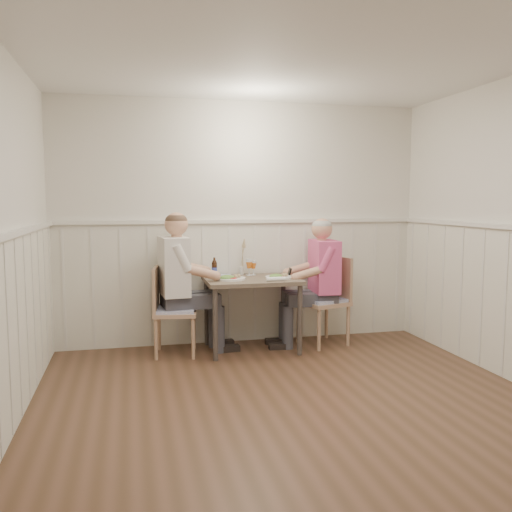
# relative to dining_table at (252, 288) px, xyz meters

# --- Properties ---
(ground_plane) EXTENTS (4.50, 4.50, 0.00)m
(ground_plane) POSITION_rel_dining_table_xyz_m (-0.02, -1.84, -0.65)
(ground_plane) COLOR #4C3321
(room_shell) EXTENTS (4.04, 4.54, 2.60)m
(room_shell) POSITION_rel_dining_table_xyz_m (-0.02, -1.84, 0.87)
(room_shell) COLOR silver
(room_shell) RESTS_ON ground
(wainscot) EXTENTS (4.00, 4.49, 1.34)m
(wainscot) POSITION_rel_dining_table_xyz_m (-0.02, -1.15, 0.04)
(wainscot) COLOR silver
(wainscot) RESTS_ON ground
(dining_table) EXTENTS (0.95, 0.70, 0.75)m
(dining_table) POSITION_rel_dining_table_xyz_m (0.00, 0.00, 0.00)
(dining_table) COLOR brown
(dining_table) RESTS_ON ground
(chair_right) EXTENTS (0.55, 0.55, 0.94)m
(chair_right) POSITION_rel_dining_table_xyz_m (0.85, 0.05, -0.14)
(chair_right) COLOR tan
(chair_right) RESTS_ON ground
(chair_left) EXTENTS (0.47, 0.47, 0.89)m
(chair_left) POSITION_rel_dining_table_xyz_m (-0.84, 0.01, -0.17)
(chair_left) COLOR tan
(chair_left) RESTS_ON ground
(man_in_pink) EXTENTS (0.66, 0.46, 1.38)m
(man_in_pink) POSITION_rel_dining_table_xyz_m (0.75, 0.02, -0.07)
(man_in_pink) COLOR #3F3F47
(man_in_pink) RESTS_ON ground
(diner_cream) EXTENTS (0.70, 0.49, 1.45)m
(diner_cream) POSITION_rel_dining_table_xyz_m (-0.74, 0.04, -0.04)
(diner_cream) COLOR #3F3F47
(diner_cream) RESTS_ON ground
(plate_man) EXTENTS (0.28, 0.28, 0.07)m
(plate_man) POSITION_rel_dining_table_xyz_m (0.27, -0.07, 0.12)
(plate_man) COLOR white
(plate_man) RESTS_ON dining_table
(plate_diner) EXTENTS (0.30, 0.30, 0.07)m
(plate_diner) POSITION_rel_dining_table_xyz_m (-0.24, -0.06, 0.12)
(plate_diner) COLOR white
(plate_diner) RESTS_ON dining_table
(beer_glass_a) EXTENTS (0.06, 0.06, 0.16)m
(beer_glass_a) POSITION_rel_dining_table_xyz_m (0.07, 0.22, 0.21)
(beer_glass_a) COLOR silver
(beer_glass_a) RESTS_ON dining_table
(beer_glass_b) EXTENTS (0.07, 0.07, 0.18)m
(beer_glass_b) POSITION_rel_dining_table_xyz_m (0.02, 0.20, 0.22)
(beer_glass_b) COLOR silver
(beer_glass_b) RESTS_ON dining_table
(beer_bottle) EXTENTS (0.06, 0.06, 0.20)m
(beer_bottle) POSITION_rel_dining_table_xyz_m (-0.35, 0.21, 0.19)
(beer_bottle) COLOR black
(beer_bottle) RESTS_ON dining_table
(rolled_napkin) EXTENTS (0.19, 0.04, 0.04)m
(rolled_napkin) POSITION_rel_dining_table_xyz_m (0.19, -0.24, 0.12)
(rolled_napkin) COLOR white
(rolled_napkin) RESTS_ON dining_table
(grass_vase) EXTENTS (0.05, 0.05, 0.41)m
(grass_vase) POSITION_rel_dining_table_xyz_m (-0.05, 0.28, 0.28)
(grass_vase) COLOR silver
(grass_vase) RESTS_ON dining_table
(gingham_mat) EXTENTS (0.30, 0.25, 0.01)m
(gingham_mat) POSITION_rel_dining_table_xyz_m (-0.31, 0.22, 0.10)
(gingham_mat) COLOR #646CAB
(gingham_mat) RESTS_ON dining_table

